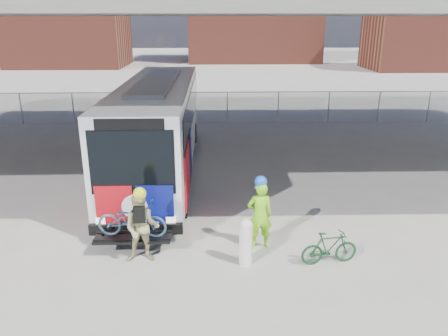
{
  "coord_description": "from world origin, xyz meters",
  "views": [
    {
      "loc": [
        0.11,
        -13.4,
        5.91
      ],
      "look_at": [
        0.45,
        -0.9,
        1.6
      ],
      "focal_mm": 35.0,
      "sensor_mm": 36.0,
      "label": 1
    }
  ],
  "objects_px": {
    "bus": "(159,120)",
    "bollard": "(246,240)",
    "cyclist_hivis": "(260,213)",
    "bike_parked": "(329,248)",
    "cyclist_tan": "(142,227)"
  },
  "relations": [
    {
      "from": "bus",
      "to": "bollard",
      "type": "height_order",
      "value": "bus"
    },
    {
      "from": "bus",
      "to": "bollard",
      "type": "distance_m",
      "value": 7.92
    },
    {
      "from": "bus",
      "to": "bollard",
      "type": "relative_size",
      "value": 10.34
    },
    {
      "from": "bollard",
      "to": "cyclist_hivis",
      "type": "bearing_deg",
      "value": 64.13
    },
    {
      "from": "bollard",
      "to": "bike_parked",
      "type": "xyz_separation_m",
      "value": [
        2.11,
        -0.03,
        -0.23
      ]
    },
    {
      "from": "cyclist_hivis",
      "to": "bike_parked",
      "type": "relative_size",
      "value": 1.39
    },
    {
      "from": "cyclist_hivis",
      "to": "cyclist_tan",
      "type": "height_order",
      "value": "cyclist_hivis"
    },
    {
      "from": "bus",
      "to": "cyclist_tan",
      "type": "bearing_deg",
      "value": -87.37
    },
    {
      "from": "cyclist_hivis",
      "to": "bike_parked",
      "type": "xyz_separation_m",
      "value": [
        1.67,
        -0.93,
        -0.54
      ]
    },
    {
      "from": "bollard",
      "to": "cyclist_hivis",
      "type": "height_order",
      "value": "cyclist_hivis"
    },
    {
      "from": "bus",
      "to": "cyclist_tan",
      "type": "xyz_separation_m",
      "value": [
        0.32,
        -6.97,
        -1.16
      ]
    },
    {
      "from": "bus",
      "to": "bike_parked",
      "type": "bearing_deg",
      "value": -55.28
    },
    {
      "from": "bollard",
      "to": "cyclist_tan",
      "type": "relative_size",
      "value": 0.62
    },
    {
      "from": "bus",
      "to": "bike_parked",
      "type": "xyz_separation_m",
      "value": [
        5.02,
        -7.25,
        -1.66
      ]
    },
    {
      "from": "cyclist_hivis",
      "to": "bike_parked",
      "type": "height_order",
      "value": "cyclist_hivis"
    }
  ]
}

